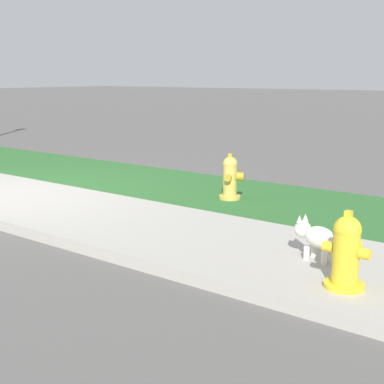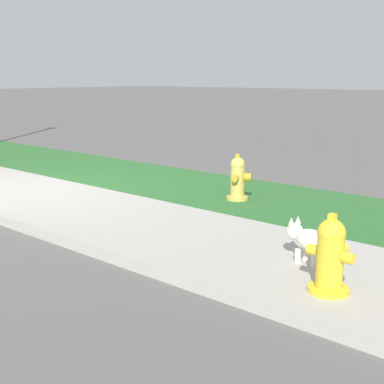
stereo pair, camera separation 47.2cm
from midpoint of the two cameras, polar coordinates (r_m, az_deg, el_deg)
ground_plane at (r=8.40m, az=-16.26°, el=-0.06°), size 120.00×120.00×0.00m
sidewalk_pavement at (r=8.40m, az=-16.27°, el=-0.03°), size 18.00×1.97×0.01m
grass_verge at (r=9.64m, az=-5.82°, el=1.95°), size 18.00×2.19×0.01m
fire_hydrant_near_corner at (r=7.58m, az=6.71°, el=1.44°), size 0.36×0.38×0.66m
fire_hydrant_at_driveway at (r=4.51m, az=17.51°, el=-6.57°), size 0.40×0.38×0.67m
small_white_dog at (r=5.14m, az=14.76°, el=-4.94°), size 0.48×0.27×0.42m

